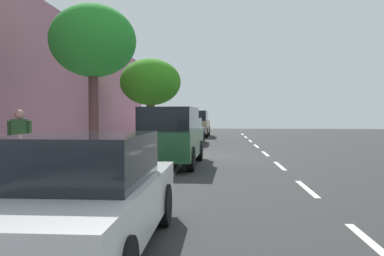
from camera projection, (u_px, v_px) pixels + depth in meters
The scene contains 15 objects.
ground at pixel (192, 157), 16.53m from camera, with size 62.70×62.70×0.00m, color #2F2F2F.
sidewalk at pixel (100, 155), 16.77m from camera, with size 3.93×39.19×0.13m, color #A89AA2.
curb_edge at pixel (149, 155), 16.64m from camera, with size 0.16×39.19×0.13m, color gray.
lane_stripe_centre at pixel (272, 159), 15.93m from camera, with size 0.14×40.00×0.01m.
lane_stripe_bike_edge at pixel (185, 157), 16.55m from camera, with size 0.12×39.19×0.01m, color white.
building_facade at pixel (47, 81), 16.80m from camera, with size 0.50×39.19×6.20m, color #A5677C.
parked_suv_tan_nearest at pixel (196, 123), 31.29m from camera, with size 2.08×4.75×1.99m.
parked_sedan_dark_blue_second at pixel (187, 131), 23.83m from camera, with size 2.01×4.48×1.52m.
parked_suv_green_mid at pixel (170, 135), 14.04m from camera, with size 2.13×4.78×1.99m.
parked_sedan_white_far at pixel (84, 195), 5.14m from camera, with size 1.86×4.41×1.52m.
bicycle_at_curb at pixel (170, 143), 19.64m from camera, with size 1.62×0.74×0.76m.
cyclist_with_backpack at pixel (166, 129), 20.08m from camera, with size 0.46×0.61×1.67m.
street_tree_near_cyclist at pixel (150, 83), 23.37m from camera, with size 3.48×3.48×4.77m.
street_tree_mid_block at pixel (93, 42), 12.61m from camera, with size 2.66×2.66×5.00m.
pedestrian_on_phone at pixel (20, 138), 10.75m from camera, with size 0.61×0.30×1.74m.
Camera 1 is at (-1.05, 16.44, 1.78)m, focal length 38.23 mm.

